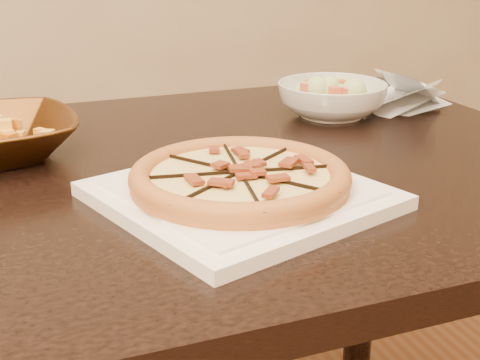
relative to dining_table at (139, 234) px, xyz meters
The scene contains 6 objects.
dining_table is the anchor object (origin of this frame).
plate 0.23m from the dining_table, 59.50° to the right, with size 0.39×0.39×0.02m.
pizza 0.24m from the dining_table, 59.51° to the right, with size 0.28×0.28×0.03m.
salad_bowl 0.46m from the dining_table, 23.28° to the left, with size 0.20×0.20×0.06m, color silver.
salad 0.48m from the dining_table, 23.24° to the left, with size 0.10×0.10×0.04m.
cling_film 0.60m from the dining_table, 16.39° to the left, with size 0.17×0.14×0.05m, color silver, non-canonical shape.
Camera 1 is at (-0.24, -0.78, 1.07)m, focal length 50.00 mm.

